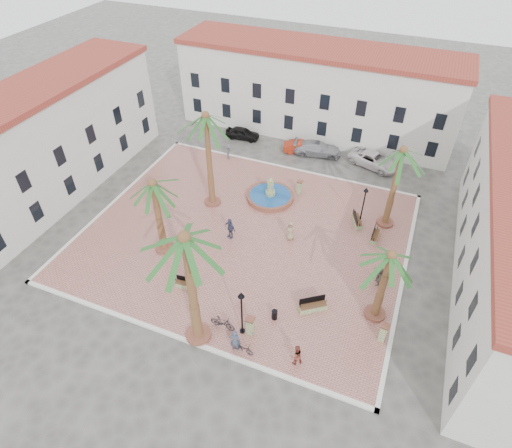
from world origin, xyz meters
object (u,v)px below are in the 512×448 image
Objects in this scene: lamppost_e at (364,199)px; pedestrian_fountain_b at (230,228)px; bollard_se at (250,325)px; litter_bin at (275,315)px; bench_s at (186,284)px; car_silver at (317,148)px; fountain at (270,196)px; cyclist_a at (235,340)px; palm_nw at (206,125)px; cyclist_b at (296,355)px; bollard_n at (300,187)px; bollard_e at (383,332)px; car_white at (374,160)px; pedestrian_fountain_a at (290,231)px; pedestrian_east at (379,275)px; lamppost_s at (242,306)px; pedestrian_north at (229,152)px; bench_ne at (357,221)px; palm_s at (186,250)px; car_black at (243,133)px; bicycle_b at (223,323)px; palm_e at (389,264)px; bicycle_a at (243,348)px; palm_ne at (401,159)px; bench_e at (375,236)px; bench_se at (313,306)px; palm_sw at (154,192)px; car_red at (302,147)px.

pedestrian_fountain_b is at bearing -148.62° from lamppost_e.
bollard_se reaches higher than litter_bin.
bench_s is 22.10m from car_silver.
fountain is 16.28m from cyclist_a.
cyclist_b is (12.16, -12.71, -7.00)m from palm_nw.
bollard_e is at bearing -53.28° from bollard_n.
pedestrian_fountain_a is at bearing -178.82° from car_white.
cyclist_a is at bearing -91.52° from pedestrian_fountain_a.
fountain is at bearing 29.21° from palm_nw.
cyclist_a is 11.79m from pedestrian_east.
lamppost_s reaches higher than pedestrian_north.
bench_ne is 15.64m from pedestrian_north.
palm_s is 7.46m from cyclist_a.
car_black is at bearing -2.60° from pedestrian_north.
car_white reaches higher than bench_s.
car_black is 8.76m from car_silver.
bicycle_b is (-0.11, -16.43, -0.19)m from bollard_n.
car_black is at bearing 118.54° from litter_bin.
palm_e is at bearing -164.08° from car_silver.
litter_bin is at bearing 57.96° from bollard_se.
bicycle_a is 11.03m from pedestrian_fountain_b.
pedestrian_east is at bearing -18.00° from pedestrian_fountain_a.
palm_ne is 16.87m from lamppost_s.
bench_e is at bearing -154.76° from car_silver.
bench_se is at bearing -6.65° from pedestrian_fountain_b.
bench_ne reaches higher than bicycle_a.
bicycle_b is at bearing -60.54° from palm_nw.
bollard_se is 10.38m from pedestrian_east.
palm_sw is at bearing 179.38° from palm_e.
palm_e is 8.39m from litter_bin.
litter_bin is (1.60, 1.84, -2.33)m from lamppost_s.
car_white is (14.74, -0.15, 0.08)m from car_black.
cyclist_b is 0.33× the size of car_silver.
palm_e is 3.68× the size of cyclist_b.
bench_ne is 2.29m from lamppost_e.
palm_ne is (16.01, 9.92, 0.83)m from palm_sw.
bollard_e is 0.99× the size of bicycle_a.
bench_ne is 6.37m from bollard_n.
bench_se is at bearing 151.58° from bench_ne.
palm_ne is 5.09× the size of bollard_e.
bench_se is at bearing -146.12° from cyclist_a.
bench_ne is at bearing -156.67° from car_red.
pedestrian_fountain_b is (-4.81, 9.63, 0.02)m from cyclist_a.
bench_s is at bearing 159.22° from lamppost_s.
bollard_se is at bearing 8.77° from bicycle_a.
bicycle_a is (-5.85, -13.99, 0.14)m from bench_e.
bench_ne is 11.01m from pedestrian_fountain_b.
pedestrian_north is 1.01× the size of pedestrian_east.
bollard_se is at bearing 25.93° from palm_s.
palm_e reaches higher than pedestrian_fountain_b.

